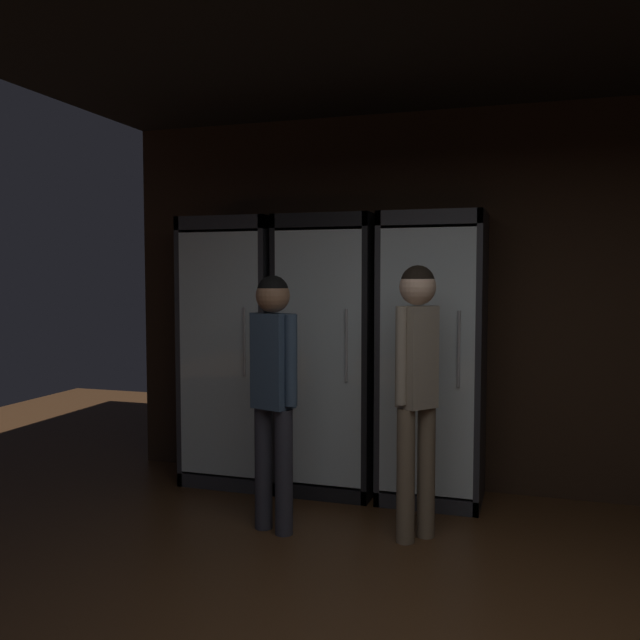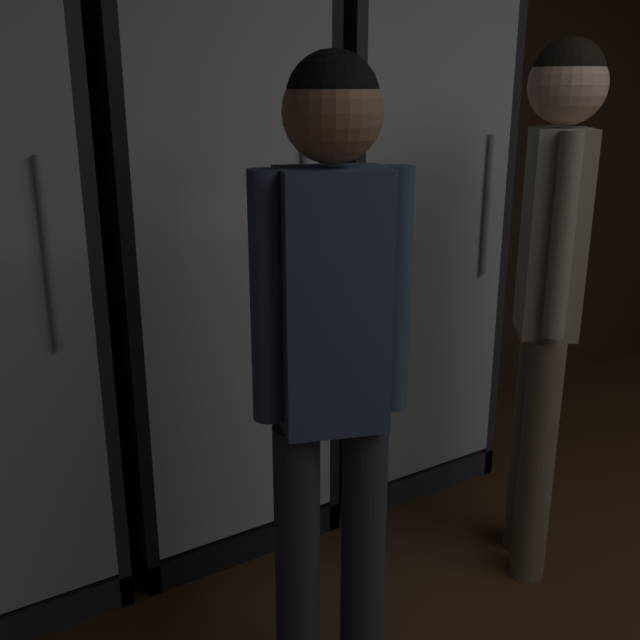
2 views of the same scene
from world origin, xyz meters
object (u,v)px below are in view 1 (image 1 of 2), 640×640
object	(u,v)px
cooler_far_left	(237,353)
shopper_far	(417,371)
shopper_near	(273,376)
cooler_left	(331,357)
cooler_center	(433,360)

from	to	relation	value
cooler_far_left	shopper_far	size ratio (longest dim) A/B	1.23
cooler_far_left	shopper_near	bearing A→B (deg)	-54.37
shopper_far	cooler_left	bearing A→B (deg)	134.11
cooler_center	shopper_far	size ratio (longest dim) A/B	1.23
cooler_far_left	shopper_near	xyz separation A→B (m)	(0.67, -0.94, -0.01)
cooler_far_left	cooler_left	world-z (taller)	same
cooler_left	cooler_center	size ratio (longest dim) A/B	1.00
shopper_near	cooler_left	bearing A→B (deg)	84.70
cooler_far_left	cooler_center	xyz separation A→B (m)	(1.52, 0.00, 0.01)
shopper_near	shopper_far	distance (m)	0.88
cooler_left	cooler_center	xyz separation A→B (m)	(0.76, 0.00, 0.01)
cooler_center	shopper_near	world-z (taller)	cooler_center
shopper_near	shopper_far	xyz separation A→B (m)	(0.87, 0.14, 0.05)
cooler_center	shopper_near	xyz separation A→B (m)	(-0.85, -0.94, -0.02)
cooler_far_left	shopper_near	world-z (taller)	cooler_far_left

